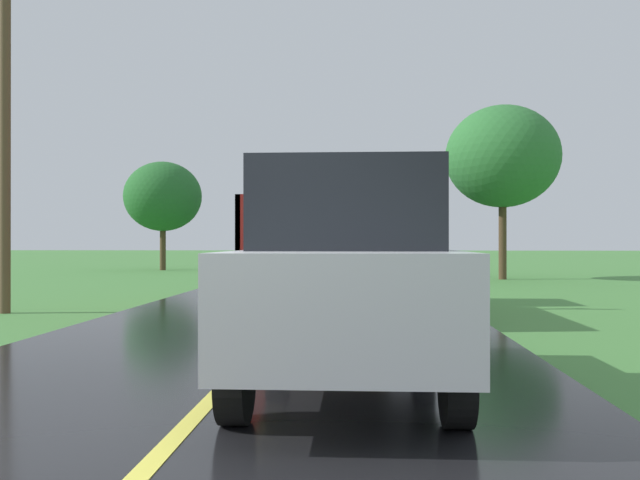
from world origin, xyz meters
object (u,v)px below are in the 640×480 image
Objects in this scene: roadside_tree_near_left at (163,197)px; roadside_tree_mid_right at (503,157)px; utility_pole_roadside at (5,104)px; banana_truck_near at (325,237)px; banana_truck_far at (348,239)px; following_car at (348,275)px.

roadside_tree_near_left is 0.82× the size of roadside_tree_mid_right.
utility_pole_roadside is 17.14m from roadside_tree_mid_right.
banana_truck_far is at bearing 88.62° from banana_truck_near.
banana_truck_near is 1.12× the size of roadside_tree_near_left.
roadside_tree_mid_right is at bearing -8.35° from banana_truck_far.
banana_truck_far reaches higher than following_car.
banana_truck_far is 6.37m from roadside_tree_mid_right.
banana_truck_near is 1.00× the size of banana_truck_far.
banana_truck_near is at bearing -91.38° from banana_truck_far.
roadside_tree_mid_right is (5.87, 11.03, 2.96)m from banana_truck_near.
following_car is (0.33, -19.80, -0.40)m from banana_truck_far.
banana_truck_near is 0.80× the size of utility_pole_roadside.
utility_pole_roadside reaches higher than banana_truck_near.
roadside_tree_mid_right is at bearing 46.02° from utility_pole_roadside.
following_car is (9.27, -26.10, -2.44)m from roadside_tree_near_left.
banana_truck_far is (0.28, 11.85, 0.01)m from banana_truck_near.
utility_pole_roadside is at bearing -133.98° from roadside_tree_mid_right.
utility_pole_roadside is at bearing -115.66° from banana_truck_far.
banana_truck_far is 14.80m from utility_pole_roadside.
utility_pole_roadside reaches higher than banana_truck_far.
roadside_tree_mid_right is (5.58, -0.82, 2.95)m from banana_truck_far.
roadside_tree_near_left reaches higher than banana_truck_near.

